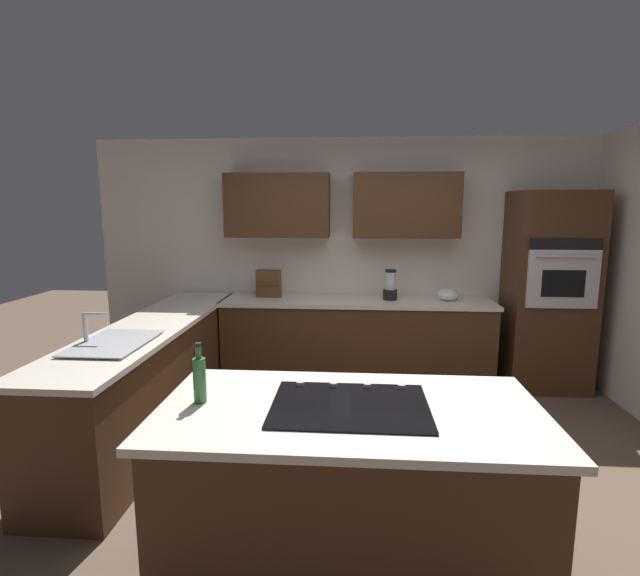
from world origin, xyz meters
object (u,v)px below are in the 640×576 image
Objects in this scene: blender at (390,287)px; mixing_bowl at (448,295)px; wall_oven at (548,291)px; sink_unit at (112,342)px; spice_rack at (269,284)px; oil_bottle at (200,378)px; cooktop at (350,405)px.

blender reaches higher than mixing_bowl.
wall_oven is 4.09m from sink_unit.
oil_bottle is (-0.17, 2.82, -0.02)m from spice_rack.
cooktop is 3.47× the size of mixing_bowl.
wall_oven is at bearing 178.86° from blender.
blender is at bearing -98.02° from cooktop.
sink_unit is at bearing -29.03° from cooktop.
sink_unit is at bearing 67.50° from spice_rack.
oil_bottle reaches higher than spice_rack.
sink_unit is 2.29× the size of oil_bottle.
cooktop is 2.96m from spice_rack.
sink_unit is (3.68, 1.80, -0.10)m from wall_oven.
wall_oven reaches higher than cooktop.
mixing_bowl is at bearing 180.00° from blender.
blender is (1.60, -0.03, 0.02)m from wall_oven.
sink_unit is 3.24m from mixing_bowl.
mixing_bowl is (-0.99, -2.76, 0.05)m from cooktop.
sink_unit is 2.04m from spice_rack.
spice_rack is (2.90, -0.08, 0.03)m from wall_oven.
blender is at bearing -1.14° from wall_oven.
sink_unit is 1.34m from oil_bottle.
cooktop is at bearing 107.91° from spice_rack.
wall_oven is at bearing -153.98° from sink_unit.
spice_rack reaches higher than cooktop.
spice_rack is at bearing -112.50° from sink_unit.
mixing_bowl is 0.74× the size of spice_rack.
mixing_bowl is (-2.68, -1.83, 0.04)m from sink_unit.
sink_unit is 0.92× the size of cooktop.
mixing_bowl is at bearing -122.05° from oil_bottle.
wall_oven is 2.89× the size of sink_unit.
wall_oven is at bearing 178.18° from mixing_bowl.
cooktop is at bearing 150.97° from sink_unit.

